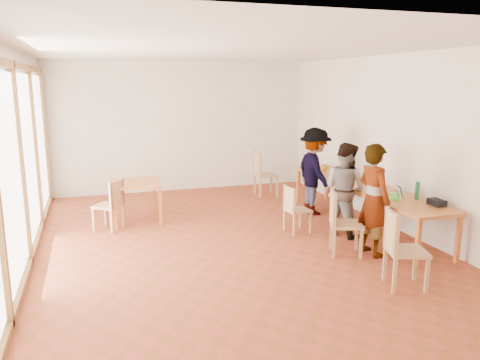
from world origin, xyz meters
name	(u,v)px	position (x,y,z in m)	size (l,w,h in m)	color
ground	(229,243)	(0.00, 0.00, 0.00)	(8.00, 8.00, 0.00)	#9C3C25
wall_back	(181,127)	(0.00, 4.00, 1.50)	(6.00, 0.10, 3.00)	white
wall_front	(381,224)	(0.00, -4.00, 1.50)	(6.00, 0.10, 3.00)	white
wall_right	(395,143)	(3.00, 0.00, 1.50)	(0.10, 8.00, 3.00)	white
window_wall	(19,160)	(-2.96, 0.00, 1.50)	(0.10, 8.00, 3.00)	white
ceiling	(228,48)	(0.00, 0.00, 3.02)	(6.00, 8.00, 0.04)	white
communal_table	(363,188)	(2.50, 0.14, 0.70)	(0.80, 4.00, 0.75)	#C9662C
side_table	(135,186)	(-1.30, 1.65, 0.67)	(0.90, 0.90, 0.75)	#C9662C
chair_near	(399,241)	(1.54, -2.20, 0.60)	(0.58, 0.58, 0.52)	tan
chair_mid	(340,216)	(1.42, -0.96, 0.59)	(0.59, 0.59, 0.52)	tan
chair_far	(294,205)	(1.18, 0.17, 0.50)	(0.42, 0.42, 0.43)	tan
chair_empty	(261,169)	(1.58, 2.81, 0.61)	(0.48, 0.48, 0.53)	tan
chair_spare	(112,199)	(-1.73, 1.25, 0.55)	(0.58, 0.58, 0.48)	tan
person_near	(374,200)	(1.88, -1.11, 0.83)	(0.61, 0.40, 1.67)	gray
person_mid	(345,189)	(1.95, -0.17, 0.78)	(0.76, 0.59, 1.56)	gray
person_far	(315,171)	(2.05, 1.14, 0.84)	(1.09, 0.62, 1.68)	gray
laptop_near	(396,196)	(2.43, -0.89, 0.80)	(0.26, 0.27, 0.18)	#49D028
laptop_mid	(398,192)	(2.61, -0.68, 0.80)	(0.21, 0.24, 0.18)	#49D028
laptop_far	(343,172)	(2.62, 1.08, 0.81)	(0.27, 0.29, 0.20)	#49D028
yellow_mug	(324,167)	(2.54, 1.66, 0.80)	(0.14, 0.14, 0.11)	gold
green_bottle	(417,191)	(2.73, -1.00, 0.89)	(0.07, 0.07, 0.28)	#1F7038
clear_glass	(303,167)	(2.17, 1.89, 0.80)	(0.07, 0.07, 0.09)	silver
condiment_cup	(394,188)	(2.81, -0.31, 0.78)	(0.08, 0.08, 0.06)	white
pink_phone	(390,201)	(2.26, -0.97, 0.76)	(0.05, 0.10, 0.01)	#D43A83
black_pouch	(437,202)	(2.77, -1.39, 0.80)	(0.16, 0.26, 0.09)	black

